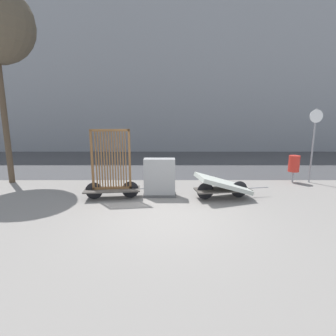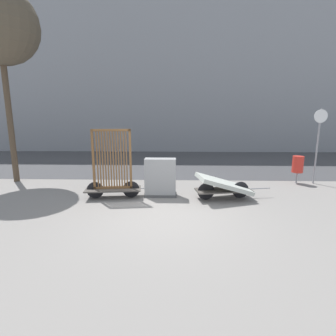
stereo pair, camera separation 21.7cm
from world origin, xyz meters
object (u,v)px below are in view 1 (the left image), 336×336
at_px(bike_cart_with_bedframe, 112,174).
at_px(utility_cabinet, 160,179).
at_px(sign_post, 315,137).
at_px(bike_cart_with_mattress, 223,185).
at_px(trash_bin, 295,164).

relative_size(bike_cart_with_bedframe, utility_cabinet, 1.99).
xyz_separation_m(bike_cart_with_bedframe, sign_post, (7.26, 2.01, 1.00)).
bearing_deg(sign_post, bike_cart_with_bedframe, -164.55).
relative_size(bike_cart_with_bedframe, sign_post, 0.86).
bearing_deg(bike_cart_with_mattress, sign_post, 17.77).
xyz_separation_m(bike_cart_with_mattress, utility_cabinet, (-1.99, 0.24, 0.14)).
height_order(utility_cabinet, trash_bin, utility_cabinet).
height_order(bike_cart_with_bedframe, bike_cart_with_mattress, bike_cart_with_bedframe).
relative_size(bike_cart_with_mattress, utility_cabinet, 1.98).
bearing_deg(bike_cart_with_bedframe, bike_cart_with_mattress, -6.87).
bearing_deg(utility_cabinet, sign_post, 17.01).
bearing_deg(utility_cabinet, trash_bin, 19.07).
bearing_deg(sign_post, utility_cabinet, -162.99).
relative_size(trash_bin, sign_post, 0.37).
relative_size(bike_cart_with_bedframe, bike_cart_with_mattress, 1.00).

